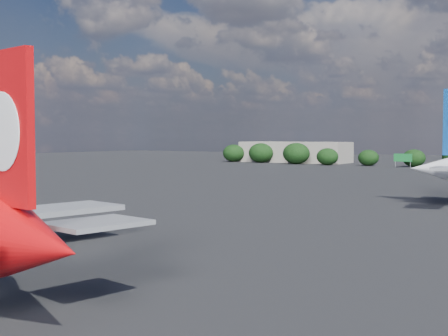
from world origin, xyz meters
The scene contains 3 objects.
ground centered at (0.00, 60.00, 0.00)m, with size 500.00×500.00×0.00m, color black.
terminal_building centered at (-65.00, 192.00, 4.00)m, with size 42.00×16.00×8.00m.
highway_sign centered at (-18.00, 176.00, 3.13)m, with size 6.00×0.30×4.50m.
Camera 1 is at (41.80, -28.78, 10.53)m, focal length 50.00 mm.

